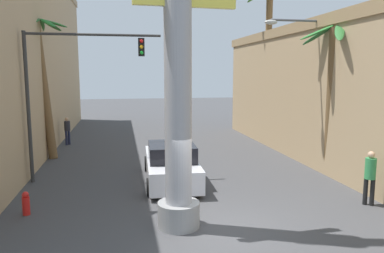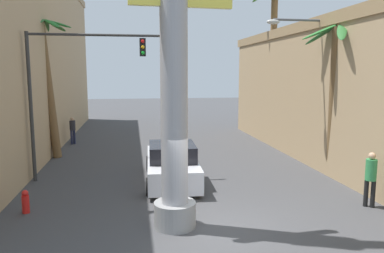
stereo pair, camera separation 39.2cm
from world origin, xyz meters
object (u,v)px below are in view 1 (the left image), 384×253
at_px(pedestrian_by_sign, 370,174).
at_px(pedestrian_far_left, 67,129).
at_px(car_lead, 171,164).
at_px(palm_tree_near_right, 333,84).
at_px(neon_sign_pole, 178,21).
at_px(palm_tree_mid_right, 268,49).
at_px(palm_tree_mid_left, 44,76).
at_px(traffic_light_mast, 70,77).
at_px(street_lamp, 311,77).
at_px(fire_hydrant, 26,203).

distance_m(pedestrian_by_sign, pedestrian_far_left, 16.63).
relative_size(car_lead, palm_tree_near_right, 0.80).
relative_size(palm_tree_near_right, pedestrian_far_left, 3.82).
relative_size(car_lead, pedestrian_by_sign, 2.82).
height_order(neon_sign_pole, palm_tree_mid_right, neon_sign_pole).
height_order(palm_tree_near_right, palm_tree_mid_right, palm_tree_mid_right).
distance_m(neon_sign_pole, palm_tree_mid_left, 10.77).
bearing_deg(neon_sign_pole, pedestrian_far_left, 109.71).
height_order(palm_tree_mid_left, pedestrian_by_sign, palm_tree_mid_left).
relative_size(neon_sign_pole, palm_tree_mid_left, 1.73).
bearing_deg(palm_tree_near_right, pedestrian_by_sign, -101.23).
bearing_deg(pedestrian_far_left, palm_tree_mid_right, -6.82).
bearing_deg(traffic_light_mast, street_lamp, -0.36).
bearing_deg(neon_sign_pole, fire_hydrant, 158.61).
height_order(palm_tree_mid_left, fire_hydrant, palm_tree_mid_left).
bearing_deg(traffic_light_mast, pedestrian_far_left, 99.45).
relative_size(traffic_light_mast, pedestrian_by_sign, 3.27).
height_order(palm_tree_mid_left, pedestrian_far_left, palm_tree_mid_left).
bearing_deg(palm_tree_mid_right, pedestrian_by_sign, -94.73).
distance_m(palm_tree_mid_left, pedestrian_by_sign, 14.74).
distance_m(traffic_light_mast, palm_tree_near_right, 10.45).
distance_m(street_lamp, traffic_light_mast, 9.98).
height_order(palm_tree_near_right, fire_hydrant, palm_tree_near_right).
height_order(car_lead, palm_tree_mid_right, palm_tree_mid_right).
xyz_separation_m(traffic_light_mast, pedestrian_far_left, (-1.29, 7.75, -3.14)).
xyz_separation_m(palm_tree_near_right, fire_hydrant, (-11.37, -2.40, -3.43)).
distance_m(neon_sign_pole, fire_hydrant, 7.02).
distance_m(neon_sign_pole, car_lead, 6.53).
height_order(street_lamp, car_lead, street_lamp).
bearing_deg(pedestrian_far_left, neon_sign_pole, -70.29).
distance_m(palm_tree_near_right, pedestrian_by_sign, 4.55).
relative_size(pedestrian_by_sign, pedestrian_far_left, 1.08).
bearing_deg(palm_tree_mid_left, palm_tree_near_right, -23.37).
relative_size(traffic_light_mast, palm_tree_mid_right, 0.62).
xyz_separation_m(street_lamp, traffic_light_mast, (-9.98, 0.06, 0.06)).
height_order(car_lead, pedestrian_far_left, pedestrian_far_left).
bearing_deg(palm_tree_mid_left, street_lamp, -19.31).
distance_m(street_lamp, palm_tree_mid_left, 12.42).
height_order(neon_sign_pole, traffic_light_mast, neon_sign_pole).
bearing_deg(car_lead, palm_tree_mid_right, 46.82).
xyz_separation_m(palm_tree_mid_left, pedestrian_far_left, (0.46, 3.71, -3.14)).
bearing_deg(neon_sign_pole, street_lamp, 38.56).
bearing_deg(traffic_light_mast, palm_tree_mid_right, 30.87).
bearing_deg(palm_tree_mid_left, palm_tree_mid_right, 10.49).
bearing_deg(car_lead, palm_tree_near_right, -2.07).
bearing_deg(traffic_light_mast, palm_tree_mid_left, 113.38).
distance_m(traffic_light_mast, fire_hydrant, 5.28).
height_order(palm_tree_mid_left, palm_tree_near_right, palm_tree_mid_left).
distance_m(palm_tree_mid_left, palm_tree_mid_right, 12.65).
bearing_deg(street_lamp, palm_tree_mid_left, 160.69).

